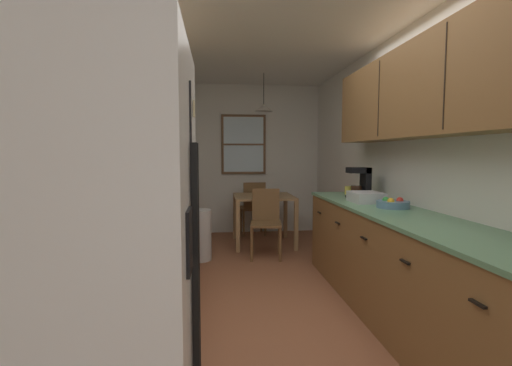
{
  "coord_description": "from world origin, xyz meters",
  "views": [
    {
      "loc": [
        -0.48,
        -2.73,
        1.37
      ],
      "look_at": [
        -0.04,
        1.34,
        1.04
      ],
      "focal_mm": 25.71,
      "sensor_mm": 36.0,
      "label": 1
    }
  ],
  "objects_px": {
    "dining_chair_far": "(253,206)",
    "storage_canister": "(144,205)",
    "dining_table": "(264,203)",
    "refrigerator": "(96,279)",
    "stove_range": "(129,307)",
    "mug_by_coffeemaker": "(348,190)",
    "trash_bin": "(200,235)",
    "dining_chair_near": "(266,219)",
    "fruit_bowl": "(393,204)",
    "coffee_maker": "(361,182)",
    "dish_rack": "(366,197)",
    "microwave_over_range": "(103,109)"
  },
  "relations": [
    {
      "from": "stove_range",
      "to": "dish_rack",
      "type": "relative_size",
      "value": 3.24
    },
    {
      "from": "stove_range",
      "to": "mug_by_coffeemaker",
      "type": "distance_m",
      "value": 2.87
    },
    {
      "from": "microwave_over_range",
      "to": "coffee_maker",
      "type": "height_order",
      "value": "microwave_over_range"
    },
    {
      "from": "mug_by_coffeemaker",
      "to": "stove_range",
      "type": "bearing_deg",
      "value": -136.27
    },
    {
      "from": "stove_range",
      "to": "dining_chair_near",
      "type": "relative_size",
      "value": 1.22
    },
    {
      "from": "coffee_maker",
      "to": "stove_range",
      "type": "bearing_deg",
      "value": -142.16
    },
    {
      "from": "dining_table",
      "to": "trash_bin",
      "type": "xyz_separation_m",
      "value": [
        -0.92,
        -0.72,
        -0.3
      ]
    },
    {
      "from": "coffee_maker",
      "to": "fruit_bowl",
      "type": "relative_size",
      "value": 1.17
    },
    {
      "from": "stove_range",
      "to": "microwave_over_range",
      "type": "bearing_deg",
      "value": 179.97
    },
    {
      "from": "storage_canister",
      "to": "dish_rack",
      "type": "distance_m",
      "value": 2.1
    },
    {
      "from": "coffee_maker",
      "to": "fruit_bowl",
      "type": "xyz_separation_m",
      "value": [
        0.0,
        -0.72,
        -0.13
      ]
    },
    {
      "from": "stove_range",
      "to": "trash_bin",
      "type": "relative_size",
      "value": 1.68
    },
    {
      "from": "dining_table",
      "to": "storage_canister",
      "type": "xyz_separation_m",
      "value": [
        -1.22,
        -2.74,
        0.37
      ]
    },
    {
      "from": "stove_range",
      "to": "dining_chair_near",
      "type": "distance_m",
      "value": 2.87
    },
    {
      "from": "microwave_over_range",
      "to": "storage_canister",
      "type": "relative_size",
      "value": 3.0
    },
    {
      "from": "stove_range",
      "to": "coffee_maker",
      "type": "height_order",
      "value": "coffee_maker"
    },
    {
      "from": "microwave_over_range",
      "to": "storage_canister",
      "type": "height_order",
      "value": "microwave_over_range"
    },
    {
      "from": "trash_bin",
      "to": "mug_by_coffeemaker",
      "type": "height_order",
      "value": "mug_by_coffeemaker"
    },
    {
      "from": "fruit_bowl",
      "to": "refrigerator",
      "type": "bearing_deg",
      "value": -141.14
    },
    {
      "from": "coffee_maker",
      "to": "dish_rack",
      "type": "relative_size",
      "value": 0.96
    },
    {
      "from": "stove_range",
      "to": "mug_by_coffeemaker",
      "type": "bearing_deg",
      "value": 43.73
    },
    {
      "from": "dining_chair_near",
      "to": "mug_by_coffeemaker",
      "type": "distance_m",
      "value": 1.19
    },
    {
      "from": "microwave_over_range",
      "to": "coffee_maker",
      "type": "bearing_deg",
      "value": 36.36
    },
    {
      "from": "dining_chair_near",
      "to": "stove_range",
      "type": "bearing_deg",
      "value": -113.93
    },
    {
      "from": "trash_bin",
      "to": "storage_canister",
      "type": "height_order",
      "value": "storage_canister"
    },
    {
      "from": "coffee_maker",
      "to": "storage_canister",
      "type": "bearing_deg",
      "value": -152.61
    },
    {
      "from": "dining_chair_near",
      "to": "coffee_maker",
      "type": "relative_size",
      "value": 2.75
    },
    {
      "from": "dining_chair_far",
      "to": "storage_canister",
      "type": "distance_m",
      "value": 3.6
    },
    {
      "from": "dining_chair_far",
      "to": "storage_canister",
      "type": "xyz_separation_m",
      "value": [
        -1.13,
        -3.38,
        0.5
      ]
    },
    {
      "from": "dining_chair_near",
      "to": "dining_chair_far",
      "type": "distance_m",
      "value": 1.28
    },
    {
      "from": "stove_range",
      "to": "dining_chair_near",
      "type": "height_order",
      "value": "stove_range"
    },
    {
      "from": "dining_table",
      "to": "trash_bin",
      "type": "height_order",
      "value": "dining_table"
    },
    {
      "from": "refrigerator",
      "to": "dining_table",
      "type": "distance_m",
      "value": 4.17
    },
    {
      "from": "stove_range",
      "to": "dining_chair_far",
      "type": "distance_m",
      "value": 4.07
    },
    {
      "from": "stove_range",
      "to": "trash_bin",
      "type": "bearing_deg",
      "value": 83.4
    },
    {
      "from": "dining_chair_far",
      "to": "trash_bin",
      "type": "relative_size",
      "value": 1.38
    },
    {
      "from": "coffee_maker",
      "to": "dish_rack",
      "type": "distance_m",
      "value": 0.37
    },
    {
      "from": "dining_table",
      "to": "trash_bin",
      "type": "bearing_deg",
      "value": -141.85
    },
    {
      "from": "coffee_maker",
      "to": "microwave_over_range",
      "type": "bearing_deg",
      "value": -143.64
    },
    {
      "from": "refrigerator",
      "to": "storage_canister",
      "type": "xyz_separation_m",
      "value": [
        -0.06,
        1.26,
        0.11
      ]
    },
    {
      "from": "dining_table",
      "to": "dining_chair_far",
      "type": "distance_m",
      "value": 0.66
    },
    {
      "from": "dining_chair_far",
      "to": "fruit_bowl",
      "type": "relative_size",
      "value": 3.22
    },
    {
      "from": "refrigerator",
      "to": "coffee_maker",
      "type": "xyz_separation_m",
      "value": [
        1.99,
        2.32,
        0.18
      ]
    },
    {
      "from": "refrigerator",
      "to": "storage_canister",
      "type": "relative_size",
      "value": 8.82
    },
    {
      "from": "refrigerator",
      "to": "mug_by_coffeemaker",
      "type": "relative_size",
      "value": 15.29
    },
    {
      "from": "refrigerator",
      "to": "trash_bin",
      "type": "bearing_deg",
      "value": 85.84
    },
    {
      "from": "mug_by_coffeemaker",
      "to": "trash_bin",
      "type": "bearing_deg",
      "value": 161.42
    },
    {
      "from": "stove_range",
      "to": "microwave_over_range",
      "type": "xyz_separation_m",
      "value": [
        -0.11,
        0.0,
        1.15
      ]
    },
    {
      "from": "dining_table",
      "to": "coffee_maker",
      "type": "relative_size",
      "value": 2.69
    },
    {
      "from": "fruit_bowl",
      "to": "coffee_maker",
      "type": "bearing_deg",
      "value": 90.1
    }
  ]
}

